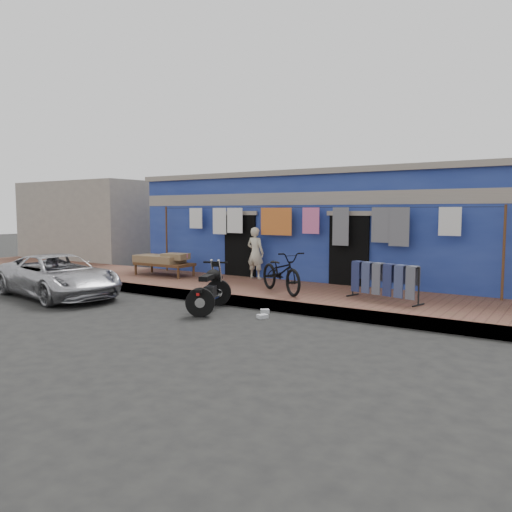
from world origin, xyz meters
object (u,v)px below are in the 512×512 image
(bicycle, at_px, (281,267))
(charpoy, at_px, (164,265))
(car, at_px, (58,275))
(seated_person, at_px, (255,253))
(jeans_rack, at_px, (384,281))
(motorcycle, at_px, (210,287))

(bicycle, relative_size, charpoy, 0.96)
(car, relative_size, seated_person, 2.70)
(bicycle, bearing_deg, car, 147.90)
(seated_person, relative_size, jeans_rack, 0.83)
(charpoy, bearing_deg, jeans_rack, -4.08)
(car, xyz_separation_m, bicycle, (5.18, 2.46, 0.29))
(bicycle, relative_size, motorcycle, 1.10)
(bicycle, xyz_separation_m, jeans_rack, (2.43, 0.31, -0.19))
(seated_person, bearing_deg, motorcycle, 108.33)
(jeans_rack, bearing_deg, car, -160.02)
(seated_person, relative_size, motorcycle, 0.86)
(car, relative_size, charpoy, 2.05)
(bicycle, relative_size, jeans_rack, 1.05)
(car, bearing_deg, seated_person, -28.97)
(car, distance_m, bicycle, 5.74)
(car, height_order, seated_person, seated_person)
(car, relative_size, bicycle, 2.13)
(charpoy, bearing_deg, motorcycle, -33.72)
(bicycle, bearing_deg, charpoy, 112.54)
(seated_person, height_order, bicycle, seated_person)
(car, height_order, jeans_rack, car)
(bicycle, height_order, charpoy, bicycle)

